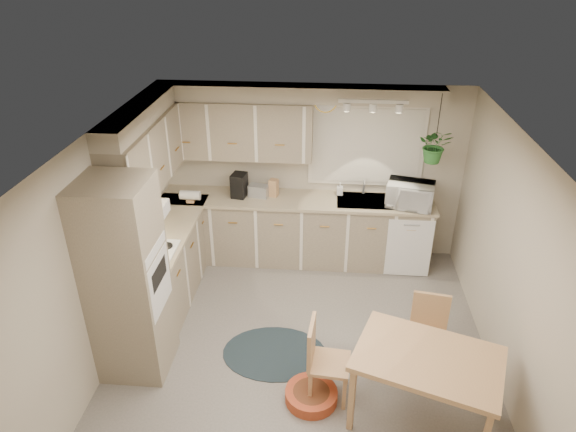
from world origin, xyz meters
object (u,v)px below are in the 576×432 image
object	(u,v)px
pet_bed	(311,395)
microwave	(410,192)
chair_back	(428,338)
dining_table	(423,389)
chair_left	(330,361)
braided_rug	(275,353)

from	to	relation	value
pet_bed	microwave	world-z (taller)	microwave
chair_back	pet_bed	bearing A→B (deg)	33.62
dining_table	chair_left	world-z (taller)	chair_left
dining_table	microwave	xyz separation A→B (m)	(0.12, 2.58, 0.75)
chair_left	chair_back	bearing A→B (deg)	118.27
chair_back	microwave	world-z (taller)	microwave
chair_left	braided_rug	xyz separation A→B (m)	(-0.59, 0.51, -0.42)
chair_left	braided_rug	distance (m)	0.88
chair_back	pet_bed	xyz separation A→B (m)	(-1.14, -0.51, -0.36)
chair_back	braided_rug	distance (m)	1.62
pet_bed	braided_rug	bearing A→B (deg)	124.82
braided_rug	microwave	xyz separation A→B (m)	(1.55, 1.82, 1.13)
dining_table	chair_back	world-z (taller)	chair_back
braided_rug	dining_table	bearing A→B (deg)	-27.86
chair_back	pet_bed	distance (m)	1.30
chair_left	microwave	distance (m)	2.62
braided_rug	pet_bed	size ratio (longest dim) A/B	2.22
dining_table	microwave	bearing A→B (deg)	87.27
braided_rug	microwave	size ratio (longest dim) A/B	1.94
braided_rug	microwave	bearing A→B (deg)	49.60
dining_table	microwave	world-z (taller)	microwave
dining_table	braided_rug	distance (m)	1.66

